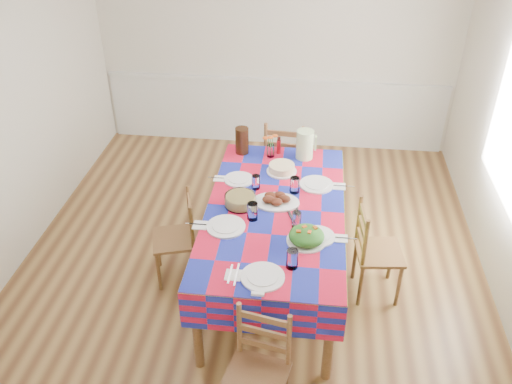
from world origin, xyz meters
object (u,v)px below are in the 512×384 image
chair_far (285,162)px  chair_right (374,252)px  dining_table (275,217)px  meat_platter (276,200)px  chair_left (178,238)px  green_pitcher (305,144)px  tea_pitcher (242,140)px  chair_near (258,372)px

chair_far → chair_right: chair_far is taller
dining_table → meat_platter: meat_platter is taller
dining_table → chair_left: (-0.89, 0.01, -0.32)m
green_pitcher → tea_pitcher: size_ratio=1.08×
chair_near → tea_pitcher: bearing=112.1°
chair_far → chair_right: size_ratio=1.10×
dining_table → chair_left: bearing=179.3°
meat_platter → tea_pitcher: tea_pitcher is taller
chair_near → chair_far: 2.78m
dining_table → chair_far: 1.41m
dining_table → meat_platter: 0.15m
meat_platter → chair_near: size_ratio=0.44×
dining_table → green_pitcher: green_pitcher is taller
meat_platter → chair_near: (0.01, -1.47, -0.43)m
dining_table → tea_pitcher: tea_pitcher is taller
tea_pitcher → chair_left: bearing=-116.9°
dining_table → chair_right: bearing=-0.3°
meat_platter → chair_right: 0.99m
dining_table → green_pitcher: 0.96m
meat_platter → tea_pitcher: size_ratio=1.52×
dining_table → chair_near: bearing=-89.6°
meat_platter → green_pitcher: bearing=75.8°
tea_pitcher → chair_right: (1.30, -0.94, -0.53)m
chair_left → chair_right: size_ratio=0.95×
green_pitcher → chair_far: green_pitcher is taller
dining_table → chair_near: (0.01, -1.39, -0.30)m
green_pitcher → chair_right: green_pitcher is taller
tea_pitcher → chair_near: (0.43, -2.33, -0.53)m
tea_pitcher → chair_right: size_ratio=0.29×
green_pitcher → tea_pitcher: bearing=177.2°
chair_right → chair_far: bearing=26.4°
green_pitcher → chair_near: bearing=-94.9°
meat_platter → chair_far: 1.36m
chair_far → chair_left: chair_far is taller
tea_pitcher → chair_far: size_ratio=0.26×
tea_pitcher → chair_left: 1.18m
tea_pitcher → dining_table: bearing=-66.0°
chair_left → chair_right: 1.77m
tea_pitcher → green_pitcher: bearing=-2.8°
meat_platter → tea_pitcher: (-0.41, 0.86, 0.10)m
green_pitcher → chair_right: bearing=-53.5°
tea_pitcher → chair_right: 1.69m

